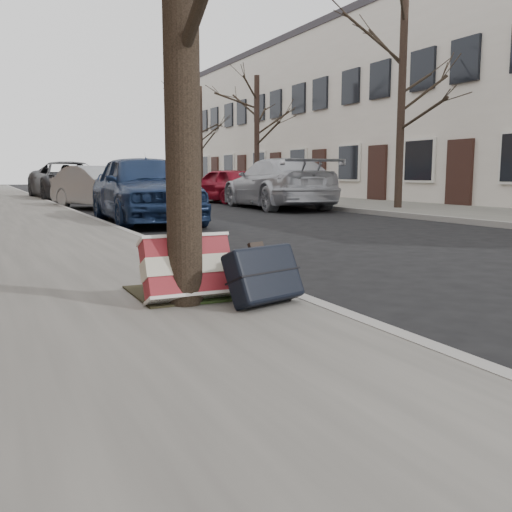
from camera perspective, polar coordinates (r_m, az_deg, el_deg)
name	(u,v)px	position (r m, az deg, el deg)	size (l,w,h in m)	color
ground	(488,314)	(4.73, 22.20, -5.36)	(120.00, 120.00, 0.00)	black
far_sidewalk	(317,201)	(21.29, 6.11, 5.47)	(4.00, 70.00, 0.12)	slate
house_far	(415,113)	(25.40, 15.60, 13.66)	(6.70, 40.00, 7.20)	beige
dirt_patch	(188,292)	(4.59, -6.84, -3.57)	(0.85, 0.85, 0.01)	black
suitcase_red	(187,268)	(4.23, -6.89, -1.23)	(0.65, 0.18, 0.47)	maroon
suitcase_navy	(264,274)	(4.09, 0.77, -1.85)	(0.57, 0.18, 0.41)	black
car_near_front	(144,188)	(12.54, -11.10, 6.67)	(1.79, 4.44, 1.51)	#17284B
car_near_mid	(101,188)	(17.73, -15.28, 6.60)	(1.38, 3.95, 1.30)	#989B9F
car_near_back	(69,181)	(24.52, -18.18, 7.16)	(2.60, 5.64, 1.57)	#323337
car_far_front	(277,184)	(17.68, 2.14, 7.23)	(2.13, 5.23, 1.52)	#B0B1B8
car_far_back	(223,185)	(21.25, -3.28, 7.08)	(1.52, 3.79, 1.29)	maroon
tree_far_a	(401,106)	(16.74, 14.33, 14.31)	(0.21, 0.21, 5.58)	black
tree_far_b	(257,137)	(24.41, 0.08, 11.85)	(0.22, 0.22, 4.98)	black
tree_far_c	(201,140)	(30.59, -5.54, 11.50)	(0.20, 0.20, 5.43)	black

